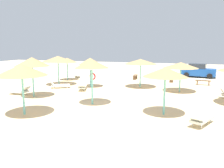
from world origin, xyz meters
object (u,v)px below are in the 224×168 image
Objects in this scene: parasol_4 at (165,72)px; lounger_5 at (59,85)px; lounger_4 at (201,119)px; parasol_9 at (22,70)px; lounger_3 at (82,87)px; bench_0 at (171,79)px; lounger_1 at (77,75)px; bench_2 at (135,76)px; parasol_7 at (181,65)px; parasol_6 at (140,62)px; parasol_8 at (92,64)px; parasol_1 at (67,60)px; parasol_0 at (32,62)px; bench_1 at (203,82)px; parked_car at (199,71)px; parasol_5 at (58,59)px; parasol_3 at (90,62)px; lounger_0 at (19,91)px.

parasol_4 is 11.73m from lounger_5.
parasol_9 is at bearing -172.04° from lounger_4.
bench_0 is at bearing 45.87° from lounger_3.
lounger_5 is at bearing 152.16° from parasol_4.
bench_2 is at bearing 5.09° from lounger_1.
parasol_9 reaches higher than parasol_7.
parasol_6 is at bearing -26.57° from lounger_1.
parasol_8 is 1.59× the size of lounger_5.
parasol_6 is 1.54× the size of lounger_1.
parasol_1 is at bearing 139.58° from parasol_4.
parasol_6 is 3.82m from parasol_7.
parasol_9 reaches higher than lounger_5.
parasol_0 is 13.16m from bench_2.
lounger_4 is (5.04, -9.42, -2.14)m from parasol_6.
bench_1 is 5.99m from parked_car.
parasol_4 is at bearing 18.39° from parasol_9.
parasol_6 is 1.05× the size of parasol_7.
parasol_7 is 1.91× the size of bench_1.
parasol_5 reaches higher than parasol_1.
parasol_7 is (10.74, 5.61, -0.42)m from parasol_0.
lounger_4 reaches higher than bench_2.
parasol_0 reaches higher than parasol_7.
parasol_7 is 13.91m from lounger_1.
parasol_5 reaches higher than lounger_1.
bench_0 is at bearing 48.90° from parasol_0.
parasol_7 is 11.12m from lounger_5.
parasol_9 is 16.95m from bench_0.
bench_1 is (0.75, 12.69, 0.04)m from lounger_4.
parasol_9 reaches higher than parasol_3.
parasol_3 is at bearing 89.89° from parasol_9.
lounger_5 is (-7.12, -2.83, -2.13)m from parasol_6.
parasol_1 is 15.80m from parasol_4.
parasol_4 is at bearing -31.82° from parasol_5.
lounger_5 is 9.66m from bench_2.
parasol_6 is 10.90m from lounger_4.
lounger_0 is at bearing -87.95° from parasol_1.
parasol_6 is 1.61× the size of lounger_5.
parasol_1 is 0.91× the size of parasol_3.
parked_car is at bearing 50.33° from lounger_3.
lounger_5 reaches higher than lounger_3.
parasol_9 is at bearing -100.51° from bench_2.
bench_2 is at bearing 65.24° from parasol_0.
parasol_9 is 22.49m from parked_car.
bench_1 is (7.58, 10.61, -2.39)m from parasol_8.
parasol_7 is at bearing 23.48° from lounger_0.
lounger_4 is 1.31× the size of bench_2.
parasol_8 reaches higher than bench_1.
parasol_9 reaches higher than lounger_3.
parasol_0 is 4.81m from parasol_9.
parasol_0 is 14.87m from bench_0.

